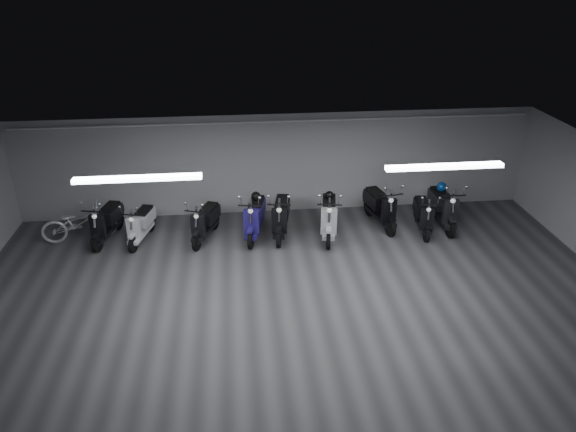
{
  "coord_description": "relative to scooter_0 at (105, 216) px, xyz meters",
  "views": [
    {
      "loc": [
        -1.14,
        -8.51,
        6.54
      ],
      "look_at": [
        0.01,
        2.5,
        1.05
      ],
      "focal_mm": 32.99,
      "sensor_mm": 36.0,
      "label": 1
    }
  ],
  "objects": [
    {
      "name": "bicycle",
      "position": [
        -0.7,
        0.1,
        -0.09
      ],
      "size": [
        1.89,
        0.98,
        1.17
      ],
      "primitive_type": "imported",
      "rotation": [
        0.0,
        0.0,
        1.77
      ],
      "color": "white",
      "rests_on": "floor"
    },
    {
      "name": "scooter_2",
      "position": [
        0.87,
        -0.15,
        -0.05
      ],
      "size": [
        0.95,
        1.74,
        1.23
      ],
      "primitive_type": null,
      "rotation": [
        0.0,
        0.0,
        -0.25
      ],
      "color": "silver",
      "rests_on": "floor"
    },
    {
      "name": "scooter_9",
      "position": [
        8.7,
        -0.12,
        0.05
      ],
      "size": [
        0.65,
        1.93,
        1.43
      ],
      "primitive_type": null,
      "rotation": [
        0.0,
        0.0,
        -0.01
      ],
      "color": "black",
      "rests_on": "floor"
    },
    {
      "name": "scooter_6",
      "position": [
        5.59,
        -0.37,
        0.06
      ],
      "size": [
        0.98,
        2.05,
        1.46
      ],
      "primitive_type": null,
      "rotation": [
        0.0,
        0.0,
        -0.17
      ],
      "color": "silver",
      "rests_on": "floor"
    },
    {
      "name": "scooter_8",
      "position": [
        8.08,
        -0.37,
        -0.04
      ],
      "size": [
        0.78,
        1.73,
        1.25
      ],
      "primitive_type": null,
      "rotation": [
        0.0,
        0.0,
        -0.13
      ],
      "color": "black",
      "rests_on": "floor"
    },
    {
      "name": "scooter_5",
      "position": [
        4.39,
        -0.18,
        0.04
      ],
      "size": [
        0.97,
        1.98,
        1.41
      ],
      "primitive_type": null,
      "rotation": [
        0.0,
        0.0,
        -0.18
      ],
      "color": "black",
      "rests_on": "floor"
    },
    {
      "name": "ceiling",
      "position": [
        4.45,
        -3.73,
        2.14
      ],
      "size": [
        14.0,
        10.0,
        0.01
      ],
      "primitive_type": "cube",
      "color": "gray",
      "rests_on": "ground"
    },
    {
      "name": "scooter_3",
      "position": [
        2.47,
        -0.22,
        -0.03
      ],
      "size": [
        1.15,
        1.82,
        1.28
      ],
      "primitive_type": null,
      "rotation": [
        0.0,
        0.0,
        -0.36
      ],
      "color": "black",
      "rests_on": "floor"
    },
    {
      "name": "fluor_strip_right",
      "position": [
        7.45,
        -2.73,
        2.07
      ],
      "size": [
        2.4,
        0.18,
        0.08
      ],
      "primitive_type": "cube",
      "color": "white",
      "rests_on": "ceiling"
    },
    {
      "name": "scooter_4",
      "position": [
        3.72,
        -0.17,
        0.04
      ],
      "size": [
        1.02,
        1.99,
        1.42
      ],
      "primitive_type": null,
      "rotation": [
        0.0,
        0.0,
        -0.21
      ],
      "color": "navy",
      "rests_on": "floor"
    },
    {
      "name": "conduit",
      "position": [
        4.45,
        1.19,
        1.95
      ],
      "size": [
        13.6,
        0.05,
        0.05
      ],
      "primitive_type": "cylinder",
      "rotation": [
        0.0,
        1.57,
        0.0
      ],
      "color": "white",
      "rests_on": "back_wall"
    },
    {
      "name": "helmet_1",
      "position": [
        5.64,
        -0.1,
        0.35
      ],
      "size": [
        0.23,
        0.23,
        0.23
      ],
      "primitive_type": "sphere",
      "color": "black",
      "rests_on": "scooter_6"
    },
    {
      "name": "back_wall",
      "position": [
        4.45,
        1.28,
        0.73
      ],
      "size": [
        14.0,
        0.01,
        2.8
      ],
      "primitive_type": "cube",
      "color": "#A2A2A5",
      "rests_on": "ground"
    },
    {
      "name": "scooter_7",
      "position": [
        7.06,
        0.09,
        0.04
      ],
      "size": [
        0.98,
        1.98,
        1.41
      ],
      "primitive_type": null,
      "rotation": [
        0.0,
        0.0,
        0.19
      ],
      "color": "black",
      "rests_on": "floor"
    },
    {
      "name": "helmet_0",
      "position": [
        8.7,
        0.15,
        0.35
      ],
      "size": [
        0.26,
        0.26,
        0.26
      ],
      "primitive_type": "sphere",
      "color": "navy",
      "rests_on": "scooter_9"
    },
    {
      "name": "fluor_strip_left",
      "position": [
        1.45,
        -2.73,
        2.07
      ],
      "size": [
        2.4,
        0.18,
        0.08
      ],
      "primitive_type": "cube",
      "color": "white",
      "rests_on": "ceiling"
    },
    {
      "name": "helmet_2",
      "position": [
        3.78,
        0.09,
        0.33
      ],
      "size": [
        0.25,
        0.25,
        0.25
      ],
      "primitive_type": "sphere",
      "color": "black",
      "rests_on": "scooter_4"
    },
    {
      "name": "floor",
      "position": [
        4.45,
        -3.73,
        -0.67
      ],
      "size": [
        14.0,
        10.0,
        0.01
      ],
      "primitive_type": "cube",
      "color": "#3D3C3F",
      "rests_on": "ground"
    },
    {
      "name": "scooter_0",
      "position": [
        0.0,
        0.0,
        0.0
      ],
      "size": [
        1.01,
        1.89,
        1.34
      ],
      "primitive_type": null,
      "rotation": [
        0.0,
        0.0,
        -0.24
      ],
      "color": "black",
      "rests_on": "floor"
    }
  ]
}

